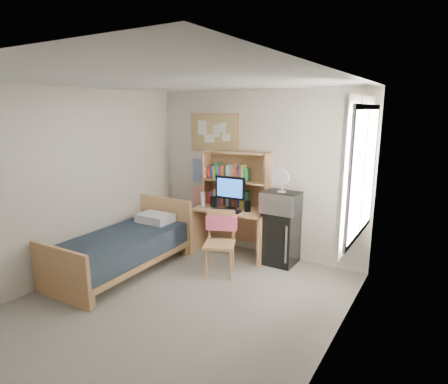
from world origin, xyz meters
The scene contains 25 objects.
floor centered at (0.00, 0.00, -0.01)m, with size 3.60×4.20×0.02m, color gray.
ceiling centered at (0.00, 0.00, 2.60)m, with size 3.60×4.20×0.02m, color silver.
wall_back centered at (0.00, 2.10, 1.30)m, with size 3.60×0.04×2.60m, color beige.
wall_left centered at (-1.80, 0.00, 1.30)m, with size 0.04×4.20×2.60m, color beige.
wall_right centered at (1.80, 0.00, 1.30)m, with size 0.04×4.20×2.60m, color beige.
window_unit centered at (1.75, 1.20, 1.60)m, with size 0.10×1.40×1.70m, color white.
curtain_left centered at (1.72, 0.80, 1.60)m, with size 0.04×0.55×1.70m, color silver.
curtain_right centered at (1.72, 1.60, 1.60)m, with size 0.04×0.55×1.70m, color silver.
bulletin_board centered at (-0.78, 2.08, 1.92)m, with size 0.94×0.03×0.64m, color tan.
poster_wave centered at (-1.10, 2.09, 1.25)m, with size 0.30×0.01×0.42m, color #26469B.
poster_japan centered at (-1.10, 2.09, 0.78)m, with size 0.28×0.01×0.36m, color #F3452A.
desk centered at (-0.26, 1.78, 0.38)m, with size 1.21×0.61×0.76m, color tan.
desk_chair centered at (-0.01, 1.00, 0.46)m, with size 0.46×0.46×0.91m, color tan.
mini_fridge centered at (0.56, 1.84, 0.40)m, with size 0.47×0.47×0.81m, color black.
bed centered at (-1.28, 0.36, 0.27)m, with size 0.99×1.97×0.54m, color #1B2430.
hutch centered at (-0.27, 1.93, 1.21)m, with size 1.10×0.28×0.90m, color tan.
monitor centered at (-0.26, 1.72, 1.02)m, with size 0.50×0.04×0.53m, color black.
keyboard centered at (-0.25, 1.58, 0.77)m, with size 0.48×0.15×0.02m, color black.
speaker_left centered at (-0.56, 1.70, 0.85)m, with size 0.07×0.07×0.18m, color black.
speaker_right centered at (0.04, 1.73, 0.85)m, with size 0.07×0.07×0.17m, color black.
water_bottle centered at (-0.74, 1.65, 0.88)m, with size 0.07×0.07×0.24m, color silver.
hoodie centered at (-0.09, 1.19, 0.71)m, with size 0.44×0.13×0.21m, color #FF618A.
microwave centered at (0.56, 1.82, 0.96)m, with size 0.53×0.40×0.31m, color #B4B4B9.
desk_fan centered at (0.56, 1.82, 1.27)m, with size 0.26×0.26×0.32m, color silver.
pillow centered at (-1.30, 1.11, 0.61)m, with size 0.54×0.38×0.13m, color silver.
Camera 1 is at (2.63, -3.19, 2.31)m, focal length 30.00 mm.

